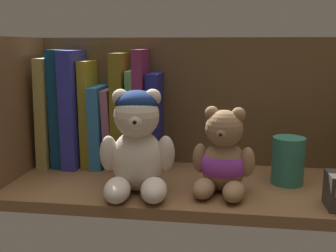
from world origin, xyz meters
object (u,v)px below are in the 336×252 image
at_px(teddy_bear_larger, 137,144).
at_px(pillar_candle, 288,161).
at_px(book_9, 156,120).
at_px(book_0, 54,110).
at_px(book_6, 123,110).
at_px(book_3, 91,113).
at_px(book_2, 79,107).
at_px(book_1, 66,107).
at_px(book_4, 103,125).
at_px(book_5, 113,126).
at_px(book_8, 144,108).
at_px(teddy_bear_smaller, 223,159).
at_px(book_7, 134,118).

height_order(teddy_bear_larger, pillar_candle, teddy_bear_larger).
bearing_deg(book_9, teddy_bear_larger, -92.21).
xyz_separation_m(book_0, pillar_candle, (0.49, -0.08, -0.07)).
distance_m(book_0, book_6, 0.15).
bearing_deg(book_3, pillar_candle, -11.21).
distance_m(book_2, teddy_bear_larger, 0.23).
xyz_separation_m(book_1, book_2, (0.03, 0.00, -0.00)).
relative_size(book_4, book_5, 1.04).
xyz_separation_m(book_2, book_8, (0.14, 0.00, 0.00)).
bearing_deg(pillar_candle, book_6, 166.47).
distance_m(book_9, teddy_bear_smaller, 0.20).
bearing_deg(book_9, book_7, 180.00).
bearing_deg(book_7, book_8, 0.00).
xyz_separation_m(book_1, book_8, (0.17, 0.00, 0.00)).
distance_m(book_5, book_9, 0.10).
bearing_deg(teddy_bear_larger, book_3, 130.20).
bearing_deg(book_9, book_3, 180.00).
bearing_deg(book_2, book_8, 0.00).
bearing_deg(book_1, book_0, 180.00).
bearing_deg(teddy_bear_larger, book_5, 118.81).
bearing_deg(teddy_bear_smaller, book_9, 135.49).
bearing_deg(book_5, book_3, 180.00).
height_order(book_3, teddy_bear_larger, book_3).
bearing_deg(book_2, book_4, 0.00).
height_order(book_0, book_2, book_2).
relative_size(teddy_bear_larger, teddy_bear_smaller, 1.20).
distance_m(book_1, book_9, 0.20).
relative_size(book_0, book_9, 1.15).
bearing_deg(pillar_candle, book_0, 170.66).
distance_m(book_8, book_9, 0.04).
bearing_deg(book_7, book_5, 180.00).
xyz_separation_m(book_3, book_9, (0.14, 0.00, -0.01)).
bearing_deg(book_4, book_5, 0.00).
relative_size(teddy_bear_smaller, pillar_candle, 1.72).
relative_size(book_6, teddy_bear_larger, 1.31).
bearing_deg(book_3, teddy_bear_smaller, -26.13).
relative_size(book_4, teddy_bear_larger, 0.94).
height_order(book_2, book_3, book_2).
distance_m(book_0, book_7, 0.18).
bearing_deg(book_7, book_9, 0.00).
xyz_separation_m(book_0, book_6, (0.15, 0.00, 0.01)).
relative_size(book_2, book_4, 1.43).
height_order(book_5, pillar_candle, book_5).
height_order(book_3, pillar_candle, book_3).
bearing_deg(pillar_candle, book_7, 165.48).
xyz_separation_m(book_7, book_8, (0.02, 0.00, 0.02)).
height_order(book_3, book_5, book_3).
height_order(book_2, teddy_bear_larger, book_2).
relative_size(book_0, book_7, 1.12).
bearing_deg(book_8, teddy_bear_larger, -82.95).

